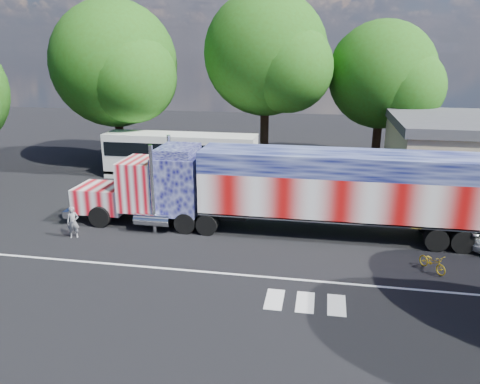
% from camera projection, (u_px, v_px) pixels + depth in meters
% --- Properties ---
extents(ground, '(100.00, 100.00, 0.00)m').
position_uv_depth(ground, '(229.00, 246.00, 23.37)').
color(ground, black).
extents(lane_markings, '(30.00, 2.67, 0.01)m').
position_uv_depth(lane_markings, '(251.00, 284.00, 19.53)').
color(lane_markings, silver).
rests_on(lane_markings, ground).
extents(semi_truck, '(22.32, 3.53, 4.76)m').
position_uv_depth(semi_truck, '(287.00, 188.00, 24.50)').
color(semi_truck, black).
rests_on(semi_truck, ground).
extents(coach_bus, '(11.47, 2.67, 3.34)m').
position_uv_depth(coach_bus, '(181.00, 155.00, 35.18)').
color(coach_bus, silver).
rests_on(coach_bus, ground).
extents(woman, '(0.71, 0.59, 1.68)m').
position_uv_depth(woman, '(73.00, 222.00, 24.17)').
color(woman, slate).
rests_on(woman, ground).
extents(bicycle, '(1.29, 1.57, 0.80)m').
position_uv_depth(bicycle, '(433.00, 262.00, 20.65)').
color(bicycle, gold).
rests_on(bicycle, ground).
extents(tree_ne_a, '(8.92, 8.49, 11.66)m').
position_uv_depth(tree_ne_a, '(384.00, 75.00, 37.09)').
color(tree_ne_a, black).
rests_on(tree_ne_a, ground).
extents(tree_nw_a, '(10.45, 9.95, 13.22)m').
position_uv_depth(tree_nw_a, '(116.00, 65.00, 37.11)').
color(tree_nw_a, black).
rests_on(tree_nw_a, ground).
extents(tree_n_mid, '(10.31, 9.82, 13.95)m').
position_uv_depth(tree_n_mid, '(268.00, 54.00, 37.13)').
color(tree_n_mid, black).
rests_on(tree_n_mid, ground).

